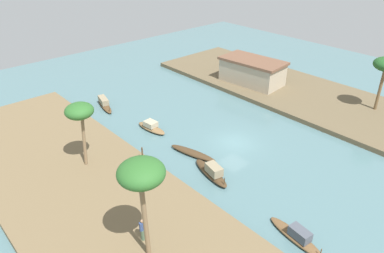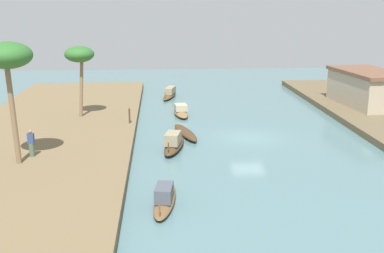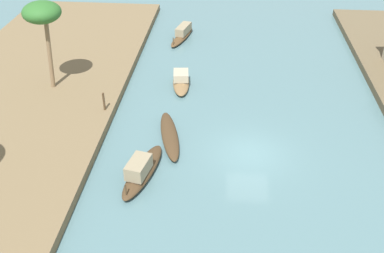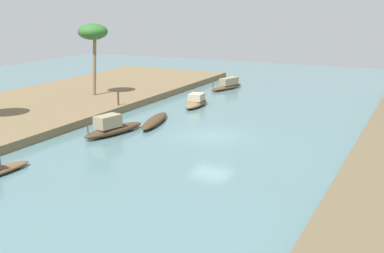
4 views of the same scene
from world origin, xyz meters
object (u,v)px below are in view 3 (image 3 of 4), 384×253
sampan_near_left_bank (183,34)px  sampan_downstream_large (142,170)px  sampan_midstream (170,135)px  mooring_post (104,101)px  palm_tree_left_near (42,14)px  sampan_open_hull (181,81)px

sampan_near_left_bank → sampan_downstream_large: 18.95m
sampan_downstream_large → sampan_midstream: bearing=176.7°
sampan_downstream_large → mooring_post: mooring_post is taller
palm_tree_left_near → sampan_downstream_large: bearing=41.9°
sampan_open_hull → palm_tree_left_near: 10.22m
sampan_downstream_large → mooring_post: bearing=-136.8°
sampan_open_hull → mooring_post: 6.42m
mooring_post → palm_tree_left_near: 6.72m
sampan_downstream_large → mooring_post: 6.63m
sampan_near_left_bank → mooring_post: bearing=-1.0°
sampan_midstream → sampan_open_hull: bearing=166.6°
sampan_downstream_large → sampan_midstream: (-3.61, 1.01, -0.23)m
sampan_open_hull → mooring_post: (4.64, -4.37, 0.77)m
sampan_open_hull → palm_tree_left_near: bearing=-83.4°
sampan_near_left_bank → sampan_downstream_large: bearing=13.5°
sampan_open_hull → sampan_midstream: (6.69, 0.02, -0.14)m
sampan_open_hull → sampan_near_left_bank: bearing=179.0°
mooring_post → sampan_downstream_large: bearing=30.8°
sampan_near_left_bank → palm_tree_left_near: 14.12m
sampan_open_hull → palm_tree_left_near: palm_tree_left_near is taller
sampan_open_hull → sampan_downstream_large: size_ratio=0.82×
sampan_near_left_bank → palm_tree_left_near: bearing=-22.0°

